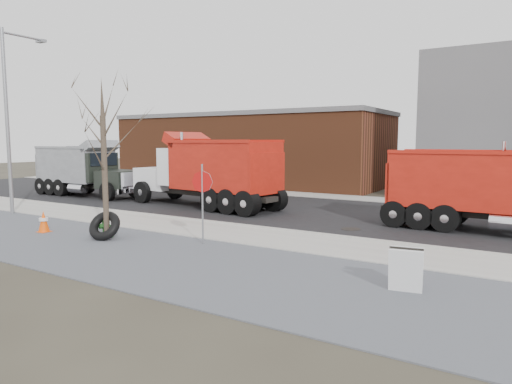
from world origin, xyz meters
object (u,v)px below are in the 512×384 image
Objects in this scene: dump_truck_red_b at (208,170)px; stop_sign at (202,190)px; dump_truck_grey at (85,168)px; truck_tire at (105,226)px; sandwich_board at (406,270)px; dump_truck_red_a at (487,186)px; fire_hydrant at (106,226)px.

stop_sign is at bearing 133.96° from dump_truck_red_b.
truck_tire is at bearing -34.89° from dump_truck_grey.
truck_tire is 7.98m from dump_truck_red_b.
sandwich_board is (6.46, -1.34, -1.22)m from stop_sign.
stop_sign is at bearing -134.34° from dump_truck_red_a.
sandwich_board reaches higher than truck_tire.
stop_sign is (3.16, 1.12, 1.26)m from truck_tire.
fire_hydrant is 0.10× the size of dump_truck_red_b.
dump_truck_grey is at bearing 160.67° from fire_hydrant.
truck_tire reaches higher than fire_hydrant.
sandwich_board is 0.11× the size of dump_truck_red_b.
fire_hydrant is 0.32m from truck_tire.
dump_truck_red_b is (-1.50, 7.45, 1.44)m from fire_hydrant.
dump_truck_red_b is at bearing 135.33° from sandwich_board.
stop_sign is 6.70m from sandwich_board.
stop_sign is 0.35× the size of dump_truck_grey.
truck_tire is 13.20m from dump_truck_grey.
dump_truck_red_b is (-11.32, 7.89, 1.33)m from sandwich_board.
fire_hydrant is at bearing 108.76° from dump_truck_red_b.
sandwich_board is 8.27m from dump_truck_red_a.
dump_truck_grey reaches higher than dump_truck_red_a.
dump_truck_grey is (-9.01, -0.07, -0.19)m from dump_truck_red_b.
sandwich_board is at bearing -93.06° from dump_truck_red_a.
dump_truck_red_a is at bearing 51.84° from fire_hydrant.
stop_sign is at bearing 19.51° from truck_tire.
sandwich_board is at bearing -3.22° from stop_sign.
dump_truck_red_b is (-4.86, 6.56, 0.11)m from stop_sign.
stop_sign is 8.16m from dump_truck_red_b.
fire_hydrant is 12.90m from dump_truck_grey.
dump_truck_grey is at bearing 149.16° from sandwich_board.
dump_truck_red_b is at bearing 102.54° from truck_tire.
dump_truck_red_a is (10.37, 7.94, 1.16)m from truck_tire.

